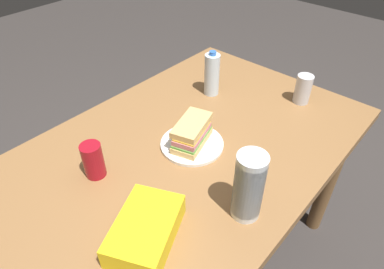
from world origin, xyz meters
TOP-DOWN VIEW (x-y plane):
  - ground_plane at (0.00, 0.00)m, footprint 8.00×8.00m
  - dining_table at (0.00, 0.00)m, footprint 1.40×0.90m
  - paper_plate at (0.02, -0.01)m, footprint 0.23×0.23m
  - sandwich at (0.03, -0.01)m, footprint 0.20×0.14m
  - soda_can_red at (-0.29, 0.13)m, footprint 0.07×0.07m
  - chip_bag at (-0.34, -0.17)m, footprint 0.27×0.23m
  - water_bottle_tall at (0.34, 0.15)m, footprint 0.06×0.06m
  - plastic_cup_stack at (-0.10, -0.33)m, footprint 0.08×0.08m
  - soda_can_silver at (0.54, -0.17)m, footprint 0.07×0.07m

SIDE VIEW (x-z plane):
  - ground_plane at x=0.00m, z-range 0.00..0.00m
  - dining_table at x=0.00m, z-range 0.28..1.03m
  - paper_plate at x=0.02m, z-range 0.76..0.77m
  - chip_bag at x=-0.34m, z-range 0.76..0.83m
  - sandwich at x=0.03m, z-range 0.77..0.85m
  - soda_can_red at x=-0.29m, z-range 0.76..0.88m
  - soda_can_silver at x=0.54m, z-range 0.76..0.88m
  - water_bottle_tall at x=0.34m, z-range 0.75..0.95m
  - plastic_cup_stack at x=-0.10m, z-range 0.76..0.98m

